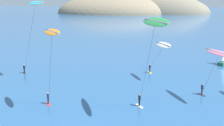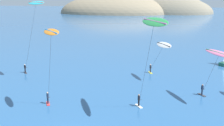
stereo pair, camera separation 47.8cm
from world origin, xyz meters
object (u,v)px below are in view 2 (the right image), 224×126
kitesurfer_pink (218,57)px  kitesurfer_green (153,28)px  kitesurfer_white (162,47)px  kitesurfer_orange (51,40)px  kitesurfer_cyan (35,10)px

kitesurfer_pink → kitesurfer_green: 11.83m
kitesurfer_white → kitesurfer_green: (-0.66, -16.31, 5.21)m
kitesurfer_pink → kitesurfer_orange: kitesurfer_orange is taller
kitesurfer_white → kitesurfer_cyan: kitesurfer_cyan is taller
kitesurfer_white → kitesurfer_cyan: size_ratio=0.56×
kitesurfer_cyan → kitesurfer_green: kitesurfer_cyan is taller
kitesurfer_white → kitesurfer_orange: bearing=-127.8°
kitesurfer_white → kitesurfer_green: kitesurfer_green is taller
kitesurfer_white → kitesurfer_pink: kitesurfer_pink is taller
kitesurfer_cyan → kitesurfer_pink: (28.57, -5.14, -5.58)m
kitesurfer_orange → kitesurfer_pink: bearing=19.9°
kitesurfer_cyan → kitesurfer_orange: size_ratio=1.28×
kitesurfer_orange → kitesurfer_cyan: bearing=123.3°
kitesurfer_orange → kitesurfer_green: 12.25m
kitesurfer_cyan → kitesurfer_orange: kitesurfer_cyan is taller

